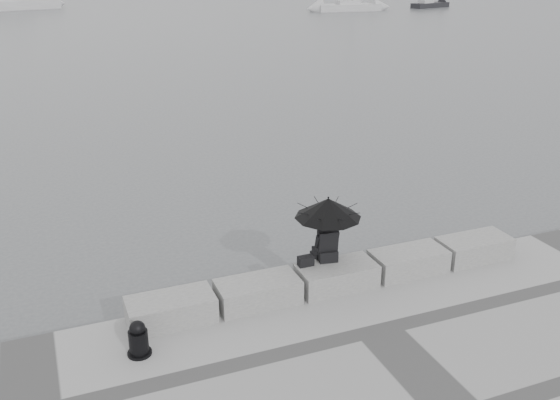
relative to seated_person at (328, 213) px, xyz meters
name	(u,v)px	position (x,y,z in m)	size (l,w,h in m)	color
ground	(326,298)	(0.09, 0.15, -2.03)	(360.00, 360.00, 0.00)	#4D5052
stone_block_far_left	(171,310)	(-3.31, -0.30, -1.28)	(1.60, 0.80, 0.50)	slate
stone_block_left	(258,292)	(-1.61, -0.30, -1.28)	(1.60, 0.80, 0.50)	slate
stone_block_centre	(337,276)	(0.09, -0.30, -1.28)	(1.60, 0.80, 0.50)	slate
stone_block_right	(408,262)	(1.79, -0.30, -1.28)	(1.60, 0.80, 0.50)	slate
stone_block_far_right	(474,248)	(3.49, -0.30, -1.28)	(1.60, 0.80, 0.50)	slate
seated_person	(328,213)	(0.00, 0.00, 0.00)	(1.34, 1.34, 1.39)	black
bag	(306,261)	(-0.50, -0.06, -0.93)	(0.31, 0.18, 0.20)	black
mooring_bollard	(139,341)	(-4.05, -1.09, -1.25)	(0.42, 0.42, 0.66)	black
sailboat_right	(348,6)	(31.84, 59.59, -1.51)	(7.95, 3.19, 12.90)	silver
motor_cruiser	(21,2)	(-4.78, 76.56, -1.14)	(9.35, 4.44, 4.50)	silver
small_motorboat	(430,5)	(43.79, 59.83, -1.71)	(5.77, 2.88, 1.10)	black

